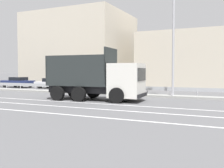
% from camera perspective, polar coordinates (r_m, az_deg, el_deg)
% --- Properties ---
extents(ground_plane, '(320.00, 320.00, 0.00)m').
position_cam_1_polar(ground_plane, '(19.72, 1.22, -3.35)').
color(ground_plane, '#565659').
extents(lane_strip_0, '(61.37, 0.16, 0.01)m').
position_cam_1_polar(lane_strip_0, '(17.71, -6.57, -4.06)').
color(lane_strip_0, silver).
rests_on(lane_strip_0, ground_plane).
extents(lane_strip_1, '(61.37, 0.16, 0.01)m').
position_cam_1_polar(lane_strip_1, '(15.98, -10.53, -4.85)').
color(lane_strip_1, silver).
rests_on(lane_strip_1, ground_plane).
extents(lane_strip_2, '(61.37, 0.16, 0.01)m').
position_cam_1_polar(lane_strip_2, '(14.19, -16.01, -5.89)').
color(lane_strip_2, silver).
rests_on(lane_strip_2, ground_plane).
extents(median_island, '(33.76, 1.10, 0.18)m').
position_cam_1_polar(median_island, '(22.45, 4.31, -2.36)').
color(median_island, gray).
rests_on(median_island, ground_plane).
extents(median_guardrail, '(61.37, 0.09, 0.78)m').
position_cam_1_polar(median_guardrail, '(23.42, 5.25, -0.97)').
color(median_guardrail, '#9EA0A5').
rests_on(median_guardrail, ground_plane).
extents(dump_truck, '(7.24, 3.23, 3.76)m').
position_cam_1_polar(dump_truck, '(18.78, -1.06, 0.51)').
color(dump_truck, silver).
rests_on(dump_truck, ground_plane).
extents(median_road_sign, '(0.65, 0.16, 2.16)m').
position_cam_1_polar(median_road_sign, '(23.91, -3.82, 0.41)').
color(median_road_sign, white).
rests_on(median_road_sign, ground_plane).
extents(street_lamp_1, '(0.71, 2.75, 9.64)m').
position_cam_1_polar(street_lamp_1, '(21.24, 13.16, 11.57)').
color(street_lamp_1, '#ADADB2').
rests_on(street_lamp_1, ground_plane).
extents(parked_car_1, '(4.30, 1.99, 1.34)m').
position_cam_1_polar(parked_car_1, '(35.93, -19.80, 0.40)').
color(parked_car_1, navy).
rests_on(parked_car_1, ground_plane).
extents(parked_car_2, '(4.52, 1.91, 1.26)m').
position_cam_1_polar(parked_car_2, '(32.65, -12.73, 0.21)').
color(parked_car_2, silver).
rests_on(parked_car_2, ground_plane).
extents(parked_car_3, '(4.27, 1.87, 1.54)m').
position_cam_1_polar(parked_car_3, '(29.43, -4.38, 0.19)').
color(parked_car_3, '#B27A14').
rests_on(parked_car_3, ground_plane).
extents(background_building_0, '(14.58, 12.02, 10.82)m').
position_cam_1_polar(background_building_0, '(42.02, -6.80, 7.32)').
color(background_building_0, beige).
rests_on(background_building_0, ground_plane).
extents(background_building_1, '(14.05, 8.87, 7.31)m').
position_cam_1_polar(background_building_1, '(37.66, 17.31, 5.06)').
color(background_building_1, beige).
rests_on(background_building_1, ground_plane).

